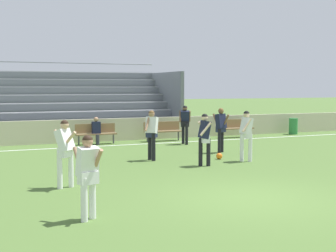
{
  "coord_description": "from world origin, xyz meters",
  "views": [
    {
      "loc": [
        -5.83,
        -8.79,
        2.52
      ],
      "look_at": [
        0.96,
        7.22,
        1.06
      ],
      "focal_mm": 49.89,
      "sensor_mm": 36.0,
      "label": 1
    }
  ],
  "objects_px": {
    "bleacher_stand": "(12,103)",
    "player_white_challenging": "(88,170)",
    "player_white_dropping_back": "(65,147)",
    "spectator_seated": "(96,129)",
    "bench_far_left": "(163,129)",
    "player_white_wide_right": "(152,130)",
    "bench_far_right": "(96,132)",
    "player_dark_overlapping": "(221,126)",
    "player_dark_on_ball": "(185,121)",
    "player_white_wide_left": "(246,131)",
    "player_dark_trailing_run": "(205,135)",
    "bench_centre_sideline": "(236,126)",
    "trash_bin": "(293,126)",
    "soccer_ball": "(219,156)"
  },
  "relations": [
    {
      "from": "bleacher_stand",
      "to": "player_dark_overlapping",
      "type": "relative_size",
      "value": 9.75
    },
    {
      "from": "player_white_dropping_back",
      "to": "spectator_seated",
      "type": "bearing_deg",
      "value": 70.76
    },
    {
      "from": "bleacher_stand",
      "to": "bench_far_right",
      "type": "distance_m",
      "value": 5.51
    },
    {
      "from": "bench_centre_sideline",
      "to": "spectator_seated",
      "type": "relative_size",
      "value": 1.49
    },
    {
      "from": "bench_centre_sideline",
      "to": "player_white_challenging",
      "type": "xyz_separation_m",
      "value": [
        -10.23,
        -11.53,
        0.41
      ]
    },
    {
      "from": "bench_far_left",
      "to": "bench_far_right",
      "type": "relative_size",
      "value": 1.0
    },
    {
      "from": "player_dark_overlapping",
      "to": "player_white_wide_left",
      "type": "bearing_deg",
      "value": -96.59
    },
    {
      "from": "player_white_wide_left",
      "to": "player_white_wide_right",
      "type": "relative_size",
      "value": 1.0
    },
    {
      "from": "bleacher_stand",
      "to": "spectator_seated",
      "type": "height_order",
      "value": "bleacher_stand"
    },
    {
      "from": "trash_bin",
      "to": "player_dark_trailing_run",
      "type": "bearing_deg",
      "value": -141.79
    },
    {
      "from": "bench_far_right",
      "to": "soccer_ball",
      "type": "distance_m",
      "value": 6.61
    },
    {
      "from": "bleacher_stand",
      "to": "player_white_challenging",
      "type": "distance_m",
      "value": 15.92
    },
    {
      "from": "bench_far_left",
      "to": "player_white_challenging",
      "type": "relative_size",
      "value": 1.11
    },
    {
      "from": "trash_bin",
      "to": "player_white_dropping_back",
      "type": "bearing_deg",
      "value": -147.78
    },
    {
      "from": "player_dark_overlapping",
      "to": "trash_bin",
      "type": "bearing_deg",
      "value": 33.42
    },
    {
      "from": "bench_centre_sideline",
      "to": "player_white_challenging",
      "type": "height_order",
      "value": "player_white_challenging"
    },
    {
      "from": "player_dark_overlapping",
      "to": "player_dark_on_ball",
      "type": "height_order",
      "value": "player_dark_overlapping"
    },
    {
      "from": "bench_centre_sideline",
      "to": "spectator_seated",
      "type": "height_order",
      "value": "spectator_seated"
    },
    {
      "from": "player_white_wide_right",
      "to": "spectator_seated",
      "type": "bearing_deg",
      "value": 97.02
    },
    {
      "from": "bleacher_stand",
      "to": "soccer_ball",
      "type": "bearing_deg",
      "value": -59.66
    },
    {
      "from": "bench_far_left",
      "to": "trash_bin",
      "type": "height_order",
      "value": "bench_far_left"
    },
    {
      "from": "player_dark_trailing_run",
      "to": "player_dark_overlapping",
      "type": "distance_m",
      "value": 3.15
    },
    {
      "from": "bench_far_left",
      "to": "player_white_wide_right",
      "type": "relative_size",
      "value": 1.04
    },
    {
      "from": "bleacher_stand",
      "to": "player_white_challenging",
      "type": "xyz_separation_m",
      "value": [
        0.06,
        -15.9,
        -0.79
      ]
    },
    {
      "from": "bench_far_right",
      "to": "player_white_wide_left",
      "type": "bearing_deg",
      "value": -62.44
    },
    {
      "from": "bleacher_stand",
      "to": "player_dark_on_ball",
      "type": "distance_m",
      "value": 9.02
    },
    {
      "from": "player_dark_trailing_run",
      "to": "soccer_ball",
      "type": "bearing_deg",
      "value": 42.81
    },
    {
      "from": "bench_far_right",
      "to": "player_dark_trailing_run",
      "type": "relative_size",
      "value": 1.08
    },
    {
      "from": "player_white_dropping_back",
      "to": "player_dark_trailing_run",
      "type": "bearing_deg",
      "value": 18.19
    },
    {
      "from": "bench_far_left",
      "to": "player_dark_overlapping",
      "type": "bearing_deg",
      "value": -82.88
    },
    {
      "from": "bleacher_stand",
      "to": "spectator_seated",
      "type": "distance_m",
      "value": 5.57
    },
    {
      "from": "bench_far_right",
      "to": "player_white_wide_right",
      "type": "distance_m",
      "value": 5.3
    },
    {
      "from": "trash_bin",
      "to": "player_dark_overlapping",
      "type": "bearing_deg",
      "value": -146.58
    },
    {
      "from": "bench_centre_sideline",
      "to": "soccer_ball",
      "type": "xyz_separation_m",
      "value": [
        -4.27,
        -5.92,
        -0.44
      ]
    },
    {
      "from": "bench_centre_sideline",
      "to": "player_dark_overlapping",
      "type": "relative_size",
      "value": 1.05
    },
    {
      "from": "player_dark_on_ball",
      "to": "player_dark_trailing_run",
      "type": "bearing_deg",
      "value": -108.73
    },
    {
      "from": "player_dark_overlapping",
      "to": "bleacher_stand",
      "type": "bearing_deg",
      "value": 127.72
    },
    {
      "from": "bleacher_stand",
      "to": "bench_centre_sideline",
      "type": "bearing_deg",
      "value": -23.02
    },
    {
      "from": "bench_far_left",
      "to": "player_white_challenging",
      "type": "height_order",
      "value": "player_white_challenging"
    },
    {
      "from": "bleacher_stand",
      "to": "spectator_seated",
      "type": "relative_size",
      "value": 13.86
    },
    {
      "from": "spectator_seated",
      "to": "bench_centre_sideline",
      "type": "bearing_deg",
      "value": 0.93
    },
    {
      "from": "bleacher_stand",
      "to": "player_dark_trailing_run",
      "type": "xyz_separation_m",
      "value": [
        4.9,
        -11.34,
        -0.75
      ]
    },
    {
      "from": "player_dark_overlapping",
      "to": "player_white_challenging",
      "type": "height_order",
      "value": "player_dark_overlapping"
    },
    {
      "from": "bench_far_right",
      "to": "spectator_seated",
      "type": "height_order",
      "value": "spectator_seated"
    },
    {
      "from": "spectator_seated",
      "to": "player_white_dropping_back",
      "type": "height_order",
      "value": "player_white_dropping_back"
    },
    {
      "from": "player_dark_trailing_run",
      "to": "bench_far_right",
      "type": "bearing_deg",
      "value": 104.29
    },
    {
      "from": "bench_far_right",
      "to": "player_dark_on_ball",
      "type": "height_order",
      "value": "player_dark_on_ball"
    },
    {
      "from": "bench_far_left",
      "to": "player_white_challenging",
      "type": "xyz_separation_m",
      "value": [
        -6.25,
        -11.53,
        0.41
      ]
    },
    {
      "from": "player_dark_overlapping",
      "to": "bench_far_left",
      "type": "bearing_deg",
      "value": 97.12
    },
    {
      "from": "player_white_challenging",
      "to": "player_dark_on_ball",
      "type": "bearing_deg",
      "value": 56.17
    }
  ]
}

